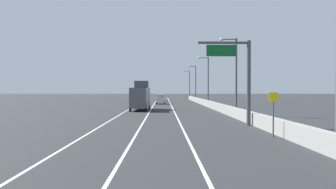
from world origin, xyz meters
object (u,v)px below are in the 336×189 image
at_px(overhead_sign_gantry, 240,72).
at_px(box_truck, 140,97).
at_px(lamp_post_right_third, 207,77).
at_px(car_silver_2, 161,99).
at_px(lamp_post_right_fifth, 189,82).
at_px(speed_advisory_sign, 273,111).
at_px(lamp_post_right_second, 234,70).
at_px(lamp_post_right_fourth, 195,80).
at_px(car_gray_1, 140,97).
at_px(car_white_0, 161,98).
at_px(lamp_post_right_near, 333,44).

height_order(overhead_sign_gantry, box_truck, overhead_sign_gantry).
xyz_separation_m(lamp_post_right_third, car_silver_2, (-9.08, 6.57, -4.50)).
height_order(overhead_sign_gantry, lamp_post_right_fifth, lamp_post_right_fifth).
xyz_separation_m(speed_advisory_sign, lamp_post_right_second, (1.43, 19.39, 3.73)).
distance_m(lamp_post_right_third, lamp_post_right_fourth, 24.83).
xyz_separation_m(overhead_sign_gantry, car_gray_1, (-13.13, 63.31, -3.69)).
xyz_separation_m(speed_advisory_sign, box_truck, (-10.73, 29.85, 0.30)).
xyz_separation_m(speed_advisory_sign, lamp_post_right_fourth, (1.17, 69.05, 3.73)).
relative_size(lamp_post_right_third, lamp_post_right_fourth, 1.00).
xyz_separation_m(overhead_sign_gantry, car_white_0, (-7.43, 56.08, -3.77)).
distance_m(lamp_post_right_near, lamp_post_right_fourth, 74.49).
bearing_deg(box_truck, speed_advisory_sign, -70.23).
bearing_deg(lamp_post_right_fifth, lamp_post_right_near, -90.16).
bearing_deg(lamp_post_right_second, lamp_post_right_fourth, 90.30).
bearing_deg(lamp_post_right_third, box_truck, -129.84).
distance_m(lamp_post_right_fourth, box_truck, 41.11).
bearing_deg(lamp_post_right_fourth, car_white_0, -149.71).
bearing_deg(car_white_0, lamp_post_right_near, -82.54).
bearing_deg(car_gray_1, box_truck, -86.06).
height_order(lamp_post_right_second, car_silver_2, lamp_post_right_second).
bearing_deg(lamp_post_right_fourth, speed_advisory_sign, -90.97).
height_order(speed_advisory_sign, lamp_post_right_fourth, lamp_post_right_fourth).
distance_m(speed_advisory_sign, car_gray_1, 72.29).
xyz_separation_m(lamp_post_right_second, car_white_0, (-9.30, 44.38, -4.54)).
relative_size(overhead_sign_gantry, lamp_post_right_fifth, 0.79).
height_order(overhead_sign_gantry, lamp_post_right_second, lamp_post_right_second).
bearing_deg(car_silver_2, lamp_post_right_fourth, 63.80).
height_order(lamp_post_right_fifth, car_white_0, lamp_post_right_fifth).
xyz_separation_m(lamp_post_right_fifth, box_truck, (-12.20, -64.03, -3.43)).
distance_m(car_silver_2, box_truck, 21.17).
distance_m(lamp_post_right_second, car_white_0, 45.57).
distance_m(lamp_post_right_third, box_truck, 19.03).
relative_size(lamp_post_right_fourth, car_silver_2, 2.30).
distance_m(lamp_post_right_fourth, car_silver_2, 20.85).
bearing_deg(overhead_sign_gantry, lamp_post_right_second, 80.91).
xyz_separation_m(lamp_post_right_near, lamp_post_right_third, (0.06, 49.66, 0.00)).
bearing_deg(car_gray_1, car_silver_2, -74.13).
bearing_deg(lamp_post_right_fifth, speed_advisory_sign, -90.90).
xyz_separation_m(speed_advisory_sign, car_gray_1, (-13.57, 71.00, -0.72)).
bearing_deg(lamp_post_right_fifth, overhead_sign_gantry, -91.27).
height_order(lamp_post_right_third, box_truck, lamp_post_right_third).
xyz_separation_m(lamp_post_right_near, box_truck, (-11.93, 35.29, -3.43)).
relative_size(lamp_post_right_second, car_silver_2, 2.30).
bearing_deg(car_silver_2, car_gray_1, 105.87).
relative_size(lamp_post_right_near, lamp_post_right_second, 1.00).
relative_size(overhead_sign_gantry, speed_advisory_sign, 2.50).
height_order(speed_advisory_sign, box_truck, box_truck).
height_order(lamp_post_right_fifth, car_silver_2, lamp_post_right_fifth).
xyz_separation_m(speed_advisory_sign, car_white_0, (-7.87, 63.77, -0.80)).
relative_size(overhead_sign_gantry, car_gray_1, 1.73).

